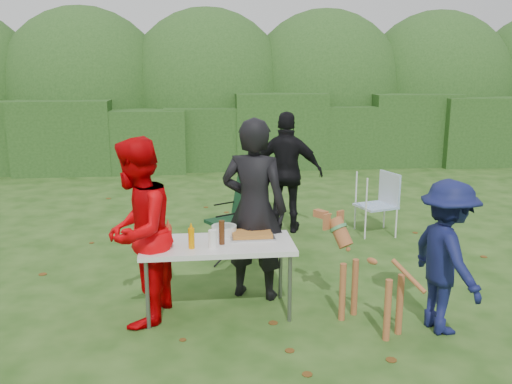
{
  "coord_description": "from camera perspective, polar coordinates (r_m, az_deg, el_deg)",
  "views": [
    {
      "loc": [
        -0.41,
        -5.23,
        2.43
      ],
      "look_at": [
        0.31,
        0.95,
        1.0
      ],
      "focal_mm": 38.0,
      "sensor_mm": 36.0,
      "label": 1
    }
  ],
  "objects": [
    {
      "name": "focaccia_bread",
      "position": [
        5.53,
        -0.43,
        -4.42
      ],
      "size": [
        0.4,
        0.26,
        0.04
      ],
      "primitive_type": "cube",
      "color": "#B6722E",
      "rests_on": "food_tray"
    },
    {
      "name": "hedge_row",
      "position": [
        13.33,
        -4.81,
        6.13
      ],
      "size": [
        22.0,
        1.4,
        1.7
      ],
      "primitive_type": "cube",
      "color": "#23471C",
      "rests_on": "ground"
    },
    {
      "name": "mustard_bottle",
      "position": [
        5.22,
        -6.82,
        -4.87
      ],
      "size": [
        0.06,
        0.06,
        0.2
      ],
      "primitive_type": "cylinder",
      "color": "orange",
      "rests_on": "folding_table"
    },
    {
      "name": "camping_chair",
      "position": [
        7.09,
        -2.46,
        -2.68
      ],
      "size": [
        0.88,
        0.88,
        1.04
      ],
      "primitive_type": null,
      "rotation": [
        0.0,
        0.0,
        3.65
      ],
      "color": "black",
      "rests_on": "ground"
    },
    {
      "name": "plate_stack",
      "position": [
        5.3,
        -10.38,
        -5.59
      ],
      "size": [
        0.24,
        0.24,
        0.05
      ],
      "primitive_type": "cylinder",
      "color": "white",
      "rests_on": "folding_table"
    },
    {
      "name": "beer_bottle",
      "position": [
        5.31,
        -3.62,
        -4.27
      ],
      "size": [
        0.06,
        0.06,
        0.24
      ],
      "primitive_type": "cylinder",
      "color": "#47230F",
      "rests_on": "folding_table"
    },
    {
      "name": "ground",
      "position": [
        5.78,
        -1.97,
        -11.92
      ],
      "size": [
        80.0,
        80.0,
        0.0
      ],
      "primitive_type": "plane",
      "color": "#1E4211"
    },
    {
      "name": "paper_towel_roll",
      "position": [
        5.49,
        -10.49,
        -3.77
      ],
      "size": [
        0.12,
        0.12,
        0.26
      ],
      "primitive_type": "cylinder",
      "color": "white",
      "rests_on": "folding_table"
    },
    {
      "name": "person_red_jacket",
      "position": [
        5.28,
        -12.4,
        -4.15
      ],
      "size": [
        0.87,
        1.02,
        1.81
      ],
      "primitive_type": "imported",
      "rotation": [
        0.0,
        0.0,
        -1.81
      ],
      "color": "#D50106",
      "rests_on": "ground"
    },
    {
      "name": "cup_stack",
      "position": [
        5.21,
        -4.59,
        -4.97
      ],
      "size": [
        0.08,
        0.08,
        0.18
      ],
      "primitive_type": "cylinder",
      "color": "white",
      "rests_on": "folding_table"
    },
    {
      "name": "folding_table",
      "position": [
        5.41,
        -4.05,
        -5.9
      ],
      "size": [
        1.5,
        0.7,
        0.74
      ],
      "color": "silver",
      "rests_on": "ground"
    },
    {
      "name": "shrub_backdrop",
      "position": [
        14.85,
        -5.07,
        9.73
      ],
      "size": [
        20.0,
        2.6,
        3.2
      ],
      "primitive_type": "ellipsoid",
      "color": "#3D6628",
      "rests_on": "ground"
    },
    {
      "name": "dog",
      "position": [
        5.27,
        12.05,
        -8.75
      ],
      "size": [
        0.95,
        1.12,
        1.01
      ],
      "primitive_type": null,
      "rotation": [
        0.0,
        0.0,
        2.16
      ],
      "color": "#A55B32",
      "rests_on": "ground"
    },
    {
      "name": "pasta_bowl",
      "position": [
        5.61,
        -3.38,
        -4.05
      ],
      "size": [
        0.26,
        0.26,
        0.1
      ],
      "primitive_type": "cylinder",
      "color": "silver",
      "rests_on": "folding_table"
    },
    {
      "name": "person_cook",
      "position": [
        5.71,
        -0.2,
        -1.85
      ],
      "size": [
        0.83,
        0.7,
        1.94
      ],
      "primitive_type": "imported",
      "rotation": [
        0.0,
        0.0,
        2.75
      ],
      "color": "black",
      "rests_on": "ground"
    },
    {
      "name": "lawn_chair",
      "position": [
        8.23,
        12.51,
        -1.18
      ],
      "size": [
        0.68,
        0.68,
        0.93
      ],
      "primitive_type": null,
      "rotation": [
        0.0,
        0.0,
        3.43
      ],
      "color": "#4577B4",
      "rests_on": "ground"
    },
    {
      "name": "child",
      "position": [
        5.33,
        19.41,
        -6.47
      ],
      "size": [
        0.66,
        1.0,
        1.45
      ],
      "primitive_type": "imported",
      "rotation": [
        0.0,
        0.0,
        1.71
      ],
      "color": "#111646",
      "rests_on": "ground"
    },
    {
      "name": "food_tray",
      "position": [
        5.54,
        -0.43,
        -4.7
      ],
      "size": [
        0.45,
        0.3,
        0.02
      ],
      "primitive_type": "cube",
      "color": "#B7B7BA",
      "rests_on": "folding_table"
    },
    {
      "name": "ketchup_bottle",
      "position": [
        5.3,
        -9.2,
        -4.57
      ],
      "size": [
        0.06,
        0.06,
        0.22
      ],
      "primitive_type": "cylinder",
      "color": "#B33D24",
      "rests_on": "folding_table"
    },
    {
      "name": "person_black_puffy",
      "position": [
        8.06,
        3.28,
        2.04
      ],
      "size": [
        1.14,
        0.73,
        1.81
      ],
      "primitive_type": "imported",
      "rotation": [
        0.0,
        0.0,
        2.84
      ],
      "color": "black",
      "rests_on": "ground"
    }
  ]
}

